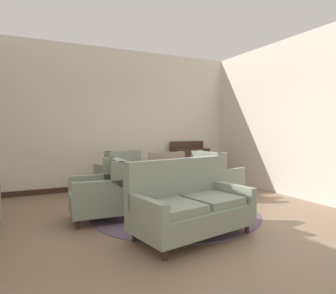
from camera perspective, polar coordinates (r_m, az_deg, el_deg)
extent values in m
plane|color=#896B51|center=(4.98, 2.93, -13.43)|extent=(8.15, 8.15, 0.00)
cube|color=silver|center=(7.45, -7.90, 5.35)|extent=(5.85, 0.08, 3.39)
cube|color=silver|center=(7.21, 19.78, 5.24)|extent=(0.08, 4.07, 3.39)
cube|color=#382319|center=(7.53, -7.66, -7.20)|extent=(5.69, 0.03, 0.12)
cylinder|color=#5B4C60|center=(5.23, 1.31, -12.52)|extent=(2.89, 2.89, 0.01)
cylinder|color=#382319|center=(5.36, -0.22, -6.99)|extent=(0.95, 0.95, 0.04)
cylinder|color=#382319|center=(5.40, -0.22, -9.32)|extent=(0.10, 0.10, 0.41)
cube|color=#382319|center=(5.57, 1.73, -11.22)|extent=(0.29, 0.09, 0.07)
cube|color=#382319|center=(5.58, -2.13, -11.21)|extent=(0.19, 0.27, 0.07)
cube|color=#382319|center=(5.25, -0.71, -12.15)|extent=(0.22, 0.26, 0.07)
cylinder|color=beige|center=(5.29, -0.47, -6.80)|extent=(0.10, 0.10, 0.02)
ellipsoid|color=beige|center=(5.27, -0.47, -5.45)|extent=(0.18, 0.18, 0.23)
cylinder|color=beige|center=(5.25, -0.47, -3.82)|extent=(0.07, 0.07, 0.08)
torus|color=beige|center=(5.24, -0.47, -3.41)|extent=(0.12, 0.12, 0.02)
cube|color=gray|center=(4.04, 4.80, -13.31)|extent=(1.73, 1.12, 0.28)
cube|color=gray|center=(4.20, 1.66, -6.42)|extent=(1.60, 0.43, 0.61)
cube|color=gray|center=(3.75, 1.10, -11.64)|extent=(0.75, 0.75, 0.10)
cube|color=gray|center=(4.20, 8.84, -10.02)|extent=(0.75, 0.75, 0.10)
cube|color=gray|center=(3.51, -4.00, -11.70)|extent=(0.25, 0.75, 0.22)
cube|color=gray|center=(4.46, 12.53, -8.48)|extent=(0.25, 0.75, 0.22)
cylinder|color=#382319|center=(3.45, -0.55, -20.01)|extent=(0.06, 0.06, 0.14)
cylinder|color=#382319|center=(4.37, 15.02, -15.02)|extent=(0.06, 0.06, 0.14)
cylinder|color=#382319|center=(3.99, -6.55, -16.76)|extent=(0.06, 0.06, 0.14)
cylinder|color=#382319|center=(4.80, 8.49, -13.24)|extent=(0.06, 0.06, 0.14)
cube|color=gray|center=(4.86, -13.47, -10.37)|extent=(0.87, 0.79, 0.31)
cube|color=gray|center=(4.84, -9.50, -5.40)|extent=(0.18, 0.75, 0.52)
cube|color=gray|center=(5.13, -11.31, -4.23)|extent=(0.21, 0.11, 0.39)
cube|color=gray|center=(4.50, -9.69, -5.27)|extent=(0.21, 0.11, 0.39)
cube|color=gray|center=(5.11, -14.65, -6.58)|extent=(0.73, 0.14, 0.24)
cube|color=gray|center=(4.48, -13.49, -7.96)|extent=(0.73, 0.14, 0.24)
cylinder|color=#382319|center=(5.16, -17.71, -12.19)|extent=(0.06, 0.06, 0.14)
cylinder|color=#382319|center=(4.60, -17.06, -14.11)|extent=(0.06, 0.06, 0.14)
cylinder|color=#382319|center=(5.25, -10.28, -11.80)|extent=(0.06, 0.06, 0.14)
cylinder|color=#382319|center=(4.71, -8.71, -13.59)|extent=(0.06, 0.06, 0.14)
cube|color=gray|center=(6.47, 9.59, -6.98)|extent=(0.94, 0.93, 0.28)
cube|color=gray|center=(6.18, 7.39, -3.51)|extent=(0.27, 0.81, 0.56)
cube|color=gray|center=(5.98, 10.32, -3.11)|extent=(0.21, 0.13, 0.43)
cube|color=gray|center=(6.49, 5.87, -2.57)|extent=(0.21, 0.13, 0.43)
cube|color=gray|center=(6.23, 12.23, -5.11)|extent=(0.73, 0.22, 0.22)
cube|color=gray|center=(6.72, 7.79, -4.45)|extent=(0.73, 0.22, 0.22)
cylinder|color=#382319|center=(6.54, 13.66, -8.80)|extent=(0.06, 0.06, 0.14)
cylinder|color=#382319|center=(6.97, 9.63, -7.99)|extent=(0.06, 0.06, 0.14)
cylinder|color=#382319|center=(6.06, 9.50, -9.71)|extent=(0.06, 0.06, 0.14)
cylinder|color=#382319|center=(6.52, 5.47, -8.74)|extent=(0.06, 0.06, 0.14)
cube|color=gray|center=(6.76, -9.82, -6.49)|extent=(0.91, 0.96, 0.29)
cube|color=gray|center=(6.41, -8.44, -3.20)|extent=(0.77, 0.29, 0.56)
cube|color=gray|center=(6.64, -6.35, -2.36)|extent=(0.14, 0.22, 0.42)
cube|color=gray|center=(6.33, -11.44, -2.70)|extent=(0.14, 0.22, 0.42)
cube|color=gray|center=(6.92, -7.63, -4.02)|extent=(0.25, 0.72, 0.24)
cube|color=gray|center=(6.62, -12.57, -4.41)|extent=(0.25, 0.72, 0.24)
cylinder|color=#382319|center=(7.23, -8.93, -7.57)|extent=(0.06, 0.06, 0.14)
cylinder|color=#382319|center=(6.97, -13.28, -8.04)|extent=(0.06, 0.06, 0.14)
cylinder|color=#382319|center=(6.67, -6.17, -8.48)|extent=(0.06, 0.06, 0.14)
cylinder|color=#382319|center=(6.38, -10.80, -9.06)|extent=(0.06, 0.06, 0.14)
cube|color=gray|center=(6.76, -0.64, -6.35)|extent=(0.97, 1.00, 0.31)
cube|color=gray|center=(6.37, -0.23, -3.25)|extent=(0.77, 0.36, 0.50)
cube|color=gray|center=(6.50, 2.55, -2.58)|extent=(0.15, 0.22, 0.38)
cube|color=gray|center=(6.41, -3.28, -2.67)|extent=(0.15, 0.22, 0.38)
cube|color=gray|center=(6.82, 2.06, -4.00)|extent=(0.31, 0.71, 0.22)
cube|color=gray|center=(6.73, -3.50, -4.10)|extent=(0.31, 0.71, 0.22)
cylinder|color=#382319|center=(7.16, 1.40, -7.63)|extent=(0.06, 0.06, 0.14)
cylinder|color=#382319|center=(7.08, -3.44, -7.76)|extent=(0.06, 0.06, 0.14)
cylinder|color=#382319|center=(6.53, 2.40, -8.72)|extent=(0.06, 0.06, 0.14)
cylinder|color=#382319|center=(6.45, -2.92, -8.88)|extent=(0.06, 0.06, 0.14)
cube|color=#382319|center=(7.90, 4.27, -3.32)|extent=(1.02, 0.37, 0.83)
cube|color=#382319|center=(8.00, 3.69, 0.44)|extent=(1.02, 0.04, 0.19)
cube|color=#382319|center=(7.63, 1.77, -7.09)|extent=(0.06, 0.06, 0.10)
cube|color=#382319|center=(8.09, 7.58, -6.52)|extent=(0.06, 0.06, 0.10)
cube|color=#382319|center=(7.87, 0.84, -6.77)|extent=(0.06, 0.06, 0.10)
cube|color=#382319|center=(8.32, 6.53, -6.24)|extent=(0.06, 0.06, 0.10)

